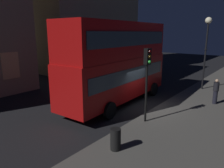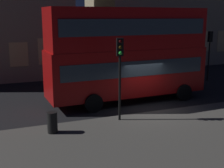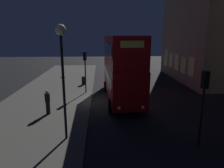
% 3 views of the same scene
% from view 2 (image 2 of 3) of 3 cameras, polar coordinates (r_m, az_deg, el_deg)
% --- Properties ---
extents(ground_plane, '(80.00, 80.00, 0.00)m').
position_cam_2_polar(ground_plane, '(17.51, 7.02, -4.73)').
color(ground_plane, black).
extents(sidewalk_slab, '(44.00, 7.74, 0.12)m').
position_cam_2_polar(sidewalk_slab, '(13.90, 16.16, -9.59)').
color(sidewalk_slab, '#4C4944').
rests_on(sidewalk_slab, ground).
extents(double_decker_bus, '(10.00, 3.12, 5.67)m').
position_cam_2_polar(double_decker_bus, '(18.45, 2.94, 6.23)').
color(double_decker_bus, '#9E0C0C').
rests_on(double_decker_bus, ground).
extents(traffic_light_near_kerb, '(0.37, 0.39, 4.06)m').
position_cam_2_polar(traffic_light_near_kerb, '(14.61, 1.50, 4.13)').
color(traffic_light_near_kerb, black).
rests_on(traffic_light_near_kerb, sidewalk_slab).
extents(traffic_light_far_side, '(0.33, 0.37, 4.02)m').
position_cam_2_polar(traffic_light_far_side, '(25.77, 17.82, 6.90)').
color(traffic_light_far_side, black).
rests_on(traffic_light_far_side, ground).
extents(litter_bin, '(0.45, 0.45, 0.95)m').
position_cam_2_polar(litter_bin, '(13.80, -11.14, -7.10)').
color(litter_bin, black).
rests_on(litter_bin, sidewalk_slab).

